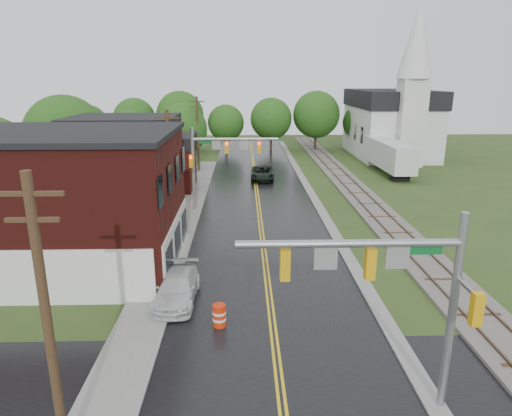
{
  "coord_description": "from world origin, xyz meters",
  "views": [
    {
      "loc": [
        -1.31,
        -11.41,
        11.28
      ],
      "look_at": [
        -0.57,
        15.44,
        3.5
      ],
      "focal_mm": 32.0,
      "sensor_mm": 36.0,
      "label": 1
    }
  ],
  "objects_px": {
    "traffic_signal_far": "(218,154)",
    "construction_barrel": "(219,316)",
    "utility_pole_b": "(170,168)",
    "tree_left_c": "(131,139)",
    "suv_dark": "(262,173)",
    "semi_trailer": "(389,154)",
    "utility_pole_c": "(198,133)",
    "church": "(393,116)",
    "tree_left_b": "(67,138)",
    "traffic_signal_near": "(392,279)",
    "tree_left_e": "(183,130)",
    "brick_building": "(56,201)",
    "pickup_white": "(177,288)",
    "utility_pole_a": "(47,322)"
  },
  "relations": [
    {
      "from": "tree_left_b",
      "to": "semi_trailer",
      "type": "distance_m",
      "value": 35.78
    },
    {
      "from": "utility_pole_a",
      "to": "tree_left_c",
      "type": "xyz_separation_m",
      "value": [
        -7.05,
        39.9,
        -0.21
      ]
    },
    {
      "from": "traffic_signal_near",
      "to": "suv_dark",
      "type": "xyz_separation_m",
      "value": [
        -2.67,
        37.01,
        -4.21
      ]
    },
    {
      "from": "utility_pole_b",
      "to": "tree_left_e",
      "type": "distance_m",
      "value": 23.99
    },
    {
      "from": "brick_building",
      "to": "tree_left_c",
      "type": "xyz_separation_m",
      "value": [
        -1.36,
        24.9,
        0.36
      ]
    },
    {
      "from": "utility_pole_b",
      "to": "tree_left_c",
      "type": "height_order",
      "value": "utility_pole_b"
    },
    {
      "from": "traffic_signal_near",
      "to": "construction_barrel",
      "type": "relative_size",
      "value": 6.7
    },
    {
      "from": "utility_pole_a",
      "to": "utility_pole_b",
      "type": "xyz_separation_m",
      "value": [
        0.0,
        22.0,
        0.0
      ]
    },
    {
      "from": "brick_building",
      "to": "tree_left_b",
      "type": "relative_size",
      "value": 1.48
    },
    {
      "from": "pickup_white",
      "to": "traffic_signal_far",
      "type": "bearing_deg",
      "value": 87.09
    },
    {
      "from": "church",
      "to": "suv_dark",
      "type": "height_order",
      "value": "church"
    },
    {
      "from": "church",
      "to": "utility_pole_b",
      "type": "xyz_separation_m",
      "value": [
        -26.8,
        -31.74,
        -1.11
      ]
    },
    {
      "from": "tree_left_c",
      "to": "utility_pole_c",
      "type": "bearing_deg",
      "value": 30.2
    },
    {
      "from": "traffic_signal_far",
      "to": "tree_left_b",
      "type": "relative_size",
      "value": 0.76
    },
    {
      "from": "tree_left_b",
      "to": "traffic_signal_near",
      "type": "bearing_deg",
      "value": -54.51
    },
    {
      "from": "brick_building",
      "to": "pickup_white",
      "type": "xyz_separation_m",
      "value": [
        7.68,
        -4.76,
        -3.44
      ]
    },
    {
      "from": "utility_pole_b",
      "to": "tree_left_b",
      "type": "xyz_separation_m",
      "value": [
        -11.05,
        9.9,
        1.0
      ]
    },
    {
      "from": "church",
      "to": "tree_left_e",
      "type": "height_order",
      "value": "church"
    },
    {
      "from": "tree_left_e",
      "to": "brick_building",
      "type": "bearing_deg",
      "value": -96.71
    },
    {
      "from": "pickup_white",
      "to": "semi_trailer",
      "type": "relative_size",
      "value": 0.4
    },
    {
      "from": "traffic_signal_far",
      "to": "semi_trailer",
      "type": "relative_size",
      "value": 0.6
    },
    {
      "from": "church",
      "to": "traffic_signal_far",
      "type": "relative_size",
      "value": 2.72
    },
    {
      "from": "tree_left_c",
      "to": "semi_trailer",
      "type": "height_order",
      "value": "tree_left_c"
    },
    {
      "from": "suv_dark",
      "to": "church",
      "type": "bearing_deg",
      "value": 39.75
    },
    {
      "from": "church",
      "to": "utility_pole_a",
      "type": "bearing_deg",
      "value": -116.51
    },
    {
      "from": "church",
      "to": "tree_left_b",
      "type": "height_order",
      "value": "church"
    },
    {
      "from": "church",
      "to": "utility_pole_c",
      "type": "height_order",
      "value": "church"
    },
    {
      "from": "brick_building",
      "to": "utility_pole_c",
      "type": "bearing_deg",
      "value": 78.91
    },
    {
      "from": "tree_left_e",
      "to": "suv_dark",
      "type": "xyz_separation_m",
      "value": [
        9.65,
        -6.89,
        -4.06
      ]
    },
    {
      "from": "traffic_signal_far",
      "to": "traffic_signal_near",
      "type": "bearing_deg",
      "value": -74.48
    },
    {
      "from": "traffic_signal_far",
      "to": "construction_barrel",
      "type": "xyz_separation_m",
      "value": [
        0.97,
        -19.36,
        -4.43
      ]
    },
    {
      "from": "utility_pole_c",
      "to": "tree_left_c",
      "type": "relative_size",
      "value": 1.18
    },
    {
      "from": "utility_pole_c",
      "to": "construction_barrel",
      "type": "relative_size",
      "value": 8.21
    },
    {
      "from": "suv_dark",
      "to": "semi_trailer",
      "type": "relative_size",
      "value": 0.44
    },
    {
      "from": "utility_pole_c",
      "to": "tree_left_c",
      "type": "bearing_deg",
      "value": -149.8
    },
    {
      "from": "utility_pole_b",
      "to": "tree_left_c",
      "type": "xyz_separation_m",
      "value": [
        -7.05,
        17.9,
        -0.21
      ]
    },
    {
      "from": "construction_barrel",
      "to": "church",
      "type": "bearing_deg",
      "value": 63.98
    },
    {
      "from": "traffic_signal_far",
      "to": "utility_pole_a",
      "type": "distance_m",
      "value": 27.2
    },
    {
      "from": "traffic_signal_far",
      "to": "construction_barrel",
      "type": "height_order",
      "value": "traffic_signal_far"
    },
    {
      "from": "utility_pole_c",
      "to": "semi_trailer",
      "type": "xyz_separation_m",
      "value": [
        22.94,
        -1.45,
        -2.44
      ]
    },
    {
      "from": "tree_left_e",
      "to": "pickup_white",
      "type": "height_order",
      "value": "tree_left_e"
    },
    {
      "from": "utility_pole_a",
      "to": "pickup_white",
      "type": "distance_m",
      "value": 11.17
    },
    {
      "from": "utility_pole_b",
      "to": "tree_left_e",
      "type": "xyz_separation_m",
      "value": [
        -2.05,
        23.9,
        0.09
      ]
    },
    {
      "from": "suv_dark",
      "to": "construction_barrel",
      "type": "xyz_separation_m",
      "value": [
        -3.3,
        -31.37,
        -0.21
      ]
    },
    {
      "from": "brick_building",
      "to": "tree_left_e",
      "type": "relative_size",
      "value": 1.75
    },
    {
      "from": "church",
      "to": "suv_dark",
      "type": "bearing_deg",
      "value": -142.51
    },
    {
      "from": "church",
      "to": "pickup_white",
      "type": "xyz_separation_m",
      "value": [
        -24.8,
        -43.5,
        -5.12
      ]
    },
    {
      "from": "utility_pole_c",
      "to": "suv_dark",
      "type": "xyz_separation_m",
      "value": [
        7.6,
        -4.99,
        -3.97
      ]
    },
    {
      "from": "utility_pole_a",
      "to": "tree_left_e",
      "type": "distance_m",
      "value": 45.94
    },
    {
      "from": "utility_pole_c",
      "to": "tree_left_b",
      "type": "height_order",
      "value": "tree_left_b"
    }
  ]
}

